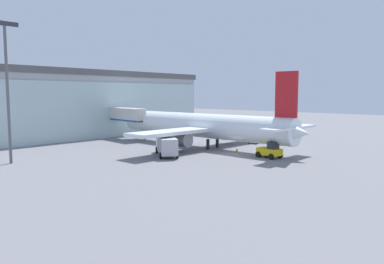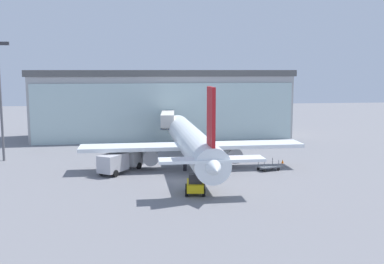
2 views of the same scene
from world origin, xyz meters
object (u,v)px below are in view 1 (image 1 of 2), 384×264
object	(u,v)px
pushback_tug	(270,151)
safety_cone_wingtip	(246,138)
baggage_cart	(255,140)
safety_cone_nose	(237,150)
catering_truck	(167,145)
jet_bridge	(122,115)
apron_light_mast	(7,79)
airplane	(203,126)

from	to	relation	value
pushback_tug	safety_cone_wingtip	distance (m)	20.44
baggage_cart	safety_cone_nose	distance (m)	10.18
catering_truck	pushback_tug	xyz separation A→B (m)	(8.43, -11.39, -0.49)
safety_cone_wingtip	safety_cone_nose	bearing A→B (deg)	-150.01
pushback_tug	safety_cone_nose	world-z (taller)	pushback_tug
jet_bridge	apron_light_mast	xyz separation A→B (m)	(-25.23, -11.59, 5.81)
baggage_cart	safety_cone_nose	world-z (taller)	baggage_cart
apron_light_mast	safety_cone_wingtip	xyz separation A→B (m)	(40.31, -7.07, -10.10)
airplane	catering_truck	distance (m)	10.14
airplane	catering_truck	bearing A→B (deg)	100.82
apron_light_mast	catering_truck	xyz separation A→B (m)	(17.23, -9.92, -8.91)
baggage_cart	pushback_tug	xyz separation A→B (m)	(-11.25, -10.04, 0.47)
catering_truck	baggage_cart	bearing A→B (deg)	-58.74
baggage_cart	pushback_tug	size ratio (longest dim) A/B	0.92
jet_bridge	apron_light_mast	size ratio (longest dim) A/B	0.79
airplane	baggage_cart	size ratio (longest dim) A/B	11.91
safety_cone_nose	safety_cone_wingtip	xyz separation A→B (m)	(13.01, 7.51, 0.00)
baggage_cart	jet_bridge	bearing A→B (deg)	-79.14
jet_bridge	pushback_tug	world-z (taller)	jet_bridge
airplane	pushback_tug	world-z (taller)	airplane
jet_bridge	airplane	bearing A→B (deg)	-169.53
jet_bridge	safety_cone_nose	bearing A→B (deg)	-170.11
airplane	catering_truck	world-z (taller)	airplane
airplane	baggage_cart	distance (m)	10.90
safety_cone_wingtip	pushback_tug	bearing A→B (deg)	-135.80
airplane	safety_cone_wingtip	world-z (taller)	airplane
apron_light_mast	safety_cone_nose	xyz separation A→B (m)	(27.29, -14.58, -10.10)
jet_bridge	airplane	xyz separation A→B (m)	(1.74, -19.56, -1.08)
airplane	safety_cone_wingtip	size ratio (longest dim) A/B	67.88
airplane	catering_truck	size ratio (longest dim) A/B	5.16
airplane	baggage_cart	bearing A→B (deg)	-108.95
airplane	baggage_cart	world-z (taller)	airplane
baggage_cart	safety_cone_wingtip	xyz separation A→B (m)	(3.39, 4.20, -0.23)
airplane	pushback_tug	size ratio (longest dim) A/B	10.98
catering_truck	baggage_cart	distance (m)	19.75
catering_truck	safety_cone_nose	size ratio (longest dim) A/B	13.15
catering_truck	airplane	bearing A→B (deg)	-43.44
baggage_cart	safety_cone_wingtip	size ratio (longest dim) A/B	5.70
jet_bridge	baggage_cart	size ratio (longest dim) A/B	4.38
pushback_tug	airplane	bearing A→B (deg)	1.57
jet_bridge	safety_cone_nose	world-z (taller)	jet_bridge
baggage_cart	safety_cone_nose	size ratio (longest dim) A/B	5.70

